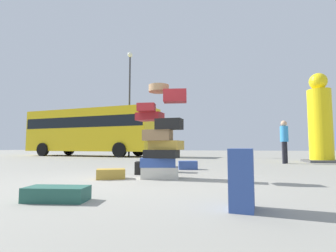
% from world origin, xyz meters
% --- Properties ---
extents(ground_plane, '(80.00, 80.00, 0.00)m').
position_xyz_m(ground_plane, '(0.00, 0.00, 0.00)').
color(ground_plane, gray).
extents(suitcase_tower, '(1.15, 0.70, 1.92)m').
position_xyz_m(suitcase_tower, '(0.33, 0.41, 0.78)').
color(suitcase_tower, beige).
rests_on(suitcase_tower, ground).
extents(suitcase_navy_foreground_near, '(0.58, 0.41, 0.24)m').
position_xyz_m(suitcase_navy_foreground_near, '(0.60, 2.55, 0.12)').
color(suitcase_navy_foreground_near, '#334F99').
rests_on(suitcase_navy_foreground_near, ground).
extents(suitcase_teal_upright_blue, '(0.75, 0.42, 0.17)m').
position_xyz_m(suitcase_teal_upright_blue, '(-0.36, -1.95, 0.09)').
color(suitcase_teal_upright_blue, '#26594C').
rests_on(suitcase_teal_upright_blue, ground).
extents(suitcase_tan_behind_tower, '(0.65, 0.55, 0.20)m').
position_xyz_m(suitcase_tan_behind_tower, '(-0.63, 0.13, 0.10)').
color(suitcase_tan_behind_tower, '#B28C33').
rests_on(suitcase_tan_behind_tower, ground).
extents(suitcase_black_left_side, '(0.62, 0.51, 0.29)m').
position_xyz_m(suitcase_black_left_side, '(-0.17, 1.14, 0.15)').
color(suitcase_black_left_side, black).
rests_on(suitcase_black_left_side, ground).
extents(suitcase_navy_right_side, '(0.29, 0.43, 0.62)m').
position_xyz_m(suitcase_navy_right_side, '(1.75, -1.91, 0.31)').
color(suitcase_navy_right_side, '#334F99').
rests_on(suitcase_navy_right_side, ground).
extents(suitcase_black_foreground_far, '(0.19, 0.36, 0.63)m').
position_xyz_m(suitcase_black_foreground_far, '(0.06, 1.74, 0.31)').
color(suitcase_black_foreground_far, black).
rests_on(suitcase_black_foreground_far, ground).
extents(person_bearded_onlooker, '(0.30, 0.30, 1.65)m').
position_xyz_m(person_bearded_onlooker, '(3.91, 5.83, 0.99)').
color(person_bearded_onlooker, black).
rests_on(person_bearded_onlooker, ground).
extents(yellow_dummy_statue, '(1.27, 1.27, 3.74)m').
position_xyz_m(yellow_dummy_statue, '(5.58, 6.93, 1.66)').
color(yellow_dummy_statue, yellow).
rests_on(yellow_dummy_statue, ground).
extents(parked_bus, '(9.62, 3.90, 3.15)m').
position_xyz_m(parked_bus, '(-7.29, 11.42, 1.83)').
color(parked_bus, yellow).
rests_on(parked_bus, ground).
extents(lamp_post, '(0.36, 0.36, 7.29)m').
position_xyz_m(lamp_post, '(-4.67, 11.80, 4.64)').
color(lamp_post, '#333338').
rests_on(lamp_post, ground).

